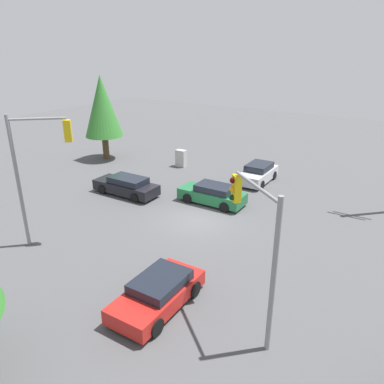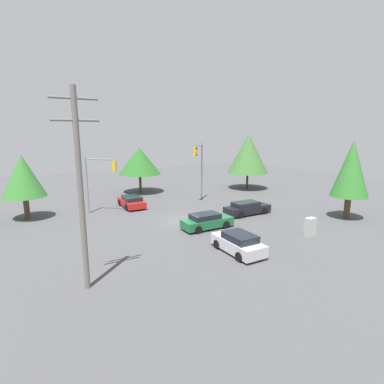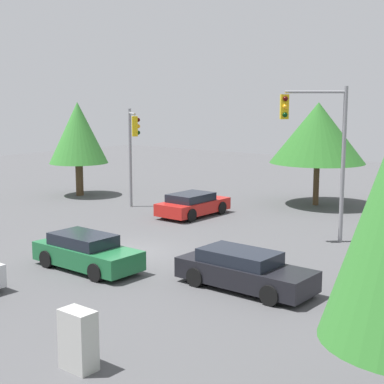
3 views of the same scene
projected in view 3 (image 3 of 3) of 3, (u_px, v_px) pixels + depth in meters
The scene contains 9 objects.
ground_plane at pixel (128, 252), 24.28m from camera, with size 80.00×80.00×0.00m, color #4C4C4F.
sedan_red at pixel (193, 205), 31.68m from camera, with size 2.04×4.25×1.25m.
sedan_green at pixel (86, 252), 21.83m from camera, with size 4.39×1.84×1.32m.
sedan_dark at pixel (244, 270), 19.55m from camera, with size 4.74×1.86×1.30m.
traffic_signal_main at pixel (321, 139), 25.28m from camera, with size 2.29×2.07×6.82m.
traffic_signal_cross at pixel (132, 142), 32.64m from camera, with size 2.63×2.24×5.71m.
electrical_cabinet at pixel (78, 340), 13.73m from camera, with size 0.87×0.53×1.45m, color #B2B2AD.
tree_left at pixel (318, 133), 34.34m from camera, with size 5.59×5.59×6.06m.
tree_right at pixel (78, 133), 37.83m from camera, with size 3.79×3.79×6.06m.
Camera 3 is at (-16.93, 16.61, 6.33)m, focal length 55.00 mm.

